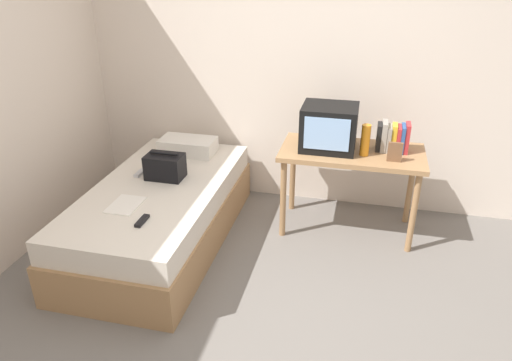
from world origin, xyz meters
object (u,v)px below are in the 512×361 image
at_px(pillow, 188,146).
at_px(remote_dark, 142,221).
at_px(handbag, 165,166).
at_px(bed, 161,214).
at_px(magazine, 125,205).
at_px(book_row, 393,138).
at_px(water_bottle, 365,140).
at_px(picture_frame, 395,152).
at_px(remote_silver, 140,173).
at_px(tv, 329,127).
at_px(desk, 351,161).

height_order(pillow, remote_dark, pillow).
bearing_deg(pillow, handbag, -88.92).
bearing_deg(pillow, bed, -89.64).
relative_size(handbag, magazine, 1.03).
bearing_deg(book_row, pillow, 178.35).
height_order(water_bottle, picture_frame, water_bottle).
distance_m(book_row, pillow, 1.81).
xyz_separation_m(picture_frame, magazine, (-1.90, -0.78, -0.29)).
xyz_separation_m(book_row, remote_silver, (-2.02, -0.48, -0.32)).
relative_size(pillow, remote_dark, 3.20).
xyz_separation_m(tv, picture_frame, (0.53, -0.16, -0.10)).
xyz_separation_m(desk, tv, (-0.20, 0.00, 0.27)).
xyz_separation_m(book_row, handbag, (-1.78, -0.49, -0.23)).
height_order(tv, book_row, tv).
bearing_deg(water_bottle, remote_dark, -143.97).
height_order(tv, water_bottle, tv).
relative_size(bed, handbag, 6.67).
relative_size(desk, water_bottle, 4.59).
xyz_separation_m(tv, handbag, (-1.27, -0.42, -0.29)).
xyz_separation_m(picture_frame, remote_dark, (-1.67, -0.97, -0.28)).
bearing_deg(book_row, bed, -160.45).
bearing_deg(book_row, remote_dark, -144.12).
relative_size(pillow, handbag, 1.66).
bearing_deg(picture_frame, bed, -167.16).
bearing_deg(pillow, water_bottle, -7.20).
bearing_deg(handbag, remote_dark, -79.84).
xyz_separation_m(tv, pillow, (-1.28, 0.12, -0.33)).
height_order(picture_frame, pillow, picture_frame).
bearing_deg(picture_frame, tv, 163.51).
relative_size(book_row, handbag, 0.84).
distance_m(tv, pillow, 1.33).
relative_size(water_bottle, handbag, 0.84).
bearing_deg(book_row, desk, -167.22).
bearing_deg(handbag, remote_silver, 176.71).
xyz_separation_m(pillow, handbag, (0.01, -0.54, 0.03)).
bearing_deg(tv, remote_dark, -135.41).
relative_size(picture_frame, magazine, 0.54).
relative_size(handbag, remote_dark, 1.92).
height_order(tv, handbag, tv).
distance_m(bed, remote_silver, 0.39).
height_order(book_row, remote_silver, book_row).
xyz_separation_m(bed, handbag, (0.01, 0.14, 0.37)).
relative_size(desk, magazine, 4.00).
distance_m(water_bottle, pillow, 1.61).
distance_m(book_row, remote_dark, 2.06).
xyz_separation_m(desk, pillow, (-1.48, 0.12, -0.05)).
xyz_separation_m(water_bottle, picture_frame, (0.23, -0.08, -0.05)).
bearing_deg(picture_frame, magazine, -157.66).
distance_m(desk, handbag, 1.53).
relative_size(water_bottle, magazine, 0.87).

